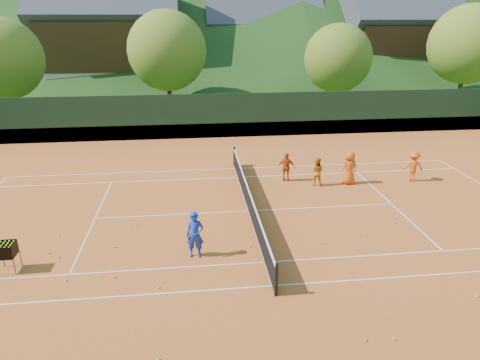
{
  "coord_description": "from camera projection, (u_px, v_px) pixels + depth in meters",
  "views": [
    {
      "loc": [
        -2.29,
        -16.45,
        7.81
      ],
      "look_at": [
        -0.38,
        0.0,
        1.45
      ],
      "focal_mm": 32.0,
      "sensor_mm": 36.0,
      "label": 1
    }
  ],
  "objects": [
    {
      "name": "tree_c",
      "position": [
        338.0,
        58.0,
        35.37
      ],
      "size": [
        5.6,
        5.6,
        7.35
      ],
      "color": "#3D2918",
      "rests_on": "ground"
    },
    {
      "name": "ball_hopper",
      "position": [
        6.0,
        250.0,
        13.74
      ],
      "size": [
        0.57,
        0.57,
        1.0
      ],
      "color": "black",
      "rests_on": "clay_court"
    },
    {
      "name": "chalet_right",
      "position": [
        394.0,
        41.0,
        46.39
      ],
      "size": [
        11.5,
        8.82,
        11.91
      ],
      "color": "beige",
      "rests_on": "ground"
    },
    {
      "name": "tennis_ball_19",
      "position": [
        159.0,
        359.0,
        10.33
      ],
      "size": [
        0.07,
        0.07,
        0.07
      ],
      "primitive_type": "sphere",
      "color": "#C5DF25",
      "rests_on": "clay_court"
    },
    {
      "name": "tennis_ball_2",
      "position": [
        321.0,
        243.0,
        15.63
      ],
      "size": [
        0.07,
        0.07,
        0.07
      ],
      "primitive_type": "sphere",
      "color": "#C5DF25",
      "rests_on": "clay_court"
    },
    {
      "name": "tennis_ball_7",
      "position": [
        115.0,
        247.0,
        15.37
      ],
      "size": [
        0.07,
        0.07,
        0.07
      ],
      "primitive_type": "sphere",
      "color": "#C5DF25",
      "rests_on": "clay_court"
    },
    {
      "name": "chalet_left",
      "position": [
        111.0,
        39.0,
        43.02
      ],
      "size": [
        13.8,
        9.93,
        12.92
      ],
      "color": "beige",
      "rests_on": "ground"
    },
    {
      "name": "tree_a",
      "position": [
        2.0,
        59.0,
        31.52
      ],
      "size": [
        6.0,
        6.0,
        7.88
      ],
      "color": "#3F2719",
      "rests_on": "ground"
    },
    {
      "name": "perimeter_fence",
      "position": [
        249.0,
        184.0,
        17.84
      ],
      "size": [
        40.4,
        24.24,
        3.0
      ],
      "color": "#15301C",
      "rests_on": "clay_court"
    },
    {
      "name": "student_c",
      "position": [
        350.0,
        168.0,
        20.99
      ],
      "size": [
        0.88,
        0.65,
        1.64
      ],
      "primitive_type": "imported",
      "rotation": [
        0.0,
        0.0,
        3.31
      ],
      "color": "#E45614",
      "rests_on": "clay_court"
    },
    {
      "name": "tennis_net",
      "position": [
        249.0,
        200.0,
        18.11
      ],
      "size": [
        0.1,
        12.07,
        1.1
      ],
      "color": "black",
      "rests_on": "clay_court"
    },
    {
      "name": "coach",
      "position": [
        195.0,
        235.0,
        14.54
      ],
      "size": [
        0.65,
        0.46,
        1.67
      ],
      "primitive_type": "imported",
      "rotation": [
        0.0,
        0.0,
        -0.11
      ],
      "color": "#1B35B0",
      "rests_on": "clay_court"
    },
    {
      "name": "tennis_ball_1",
      "position": [
        59.0,
        257.0,
        14.74
      ],
      "size": [
        0.07,
        0.07,
        0.07
      ],
      "primitive_type": "sphere",
      "color": "#C5DF25",
      "rests_on": "clay_court"
    },
    {
      "name": "tennis_ball_20",
      "position": [
        395.0,
        223.0,
        17.15
      ],
      "size": [
        0.07,
        0.07,
        0.07
      ],
      "primitive_type": "sphere",
      "color": "#C5DF25",
      "rests_on": "clay_court"
    },
    {
      "name": "student_d",
      "position": [
        413.0,
        166.0,
        21.38
      ],
      "size": [
        1.09,
        0.76,
        1.54
      ],
      "primitive_type": "imported",
      "rotation": [
        0.0,
        0.0,
        2.94
      ],
      "color": "#F65B15",
      "rests_on": "clay_court"
    },
    {
      "name": "tree_b",
      "position": [
        167.0,
        51.0,
        34.55
      ],
      "size": [
        6.4,
        6.4,
        8.4
      ],
      "color": "#3C2418",
      "rests_on": "ground"
    },
    {
      "name": "student_a",
      "position": [
        317.0,
        171.0,
        20.87
      ],
      "size": [
        0.83,
        0.75,
        1.4
      ],
      "primitive_type": "imported",
      "rotation": [
        0.0,
        0.0,
        2.75
      ],
      "color": "orange",
      "rests_on": "clay_court"
    },
    {
      "name": "tennis_ball_23",
      "position": [
        49.0,
        253.0,
        14.98
      ],
      "size": [
        0.07,
        0.07,
        0.07
      ],
      "primitive_type": "sphere",
      "color": "#C5DF25",
      "rests_on": "clay_court"
    },
    {
      "name": "tennis_ball_0",
      "position": [
        159.0,
        287.0,
        13.08
      ],
      "size": [
        0.07,
        0.07,
        0.07
      ],
      "primitive_type": "sphere",
      "color": "#C5DF25",
      "rests_on": "clay_court"
    },
    {
      "name": "tennis_ball_17",
      "position": [
        66.0,
        280.0,
        13.42
      ],
      "size": [
        0.07,
        0.07,
        0.07
      ],
      "primitive_type": "sphere",
      "color": "#C5DF25",
      "rests_on": "clay_court"
    },
    {
      "name": "tennis_ball_12",
      "position": [
        394.0,
        339.0,
        10.99
      ],
      "size": [
        0.07,
        0.07,
        0.07
      ],
      "primitive_type": "sphere",
      "color": "#C5DF25",
      "rests_on": "clay_court"
    },
    {
      "name": "tennis_ball_14",
      "position": [
        477.0,
        297.0,
        12.64
      ],
      "size": [
        0.07,
        0.07,
        0.07
      ],
      "primitive_type": "sphere",
      "color": "#C5DF25",
      "rests_on": "clay_court"
    },
    {
      "name": "tennis_ball_4",
      "position": [
        365.0,
        234.0,
        16.26
      ],
      "size": [
        0.07,
        0.07,
        0.07
      ],
      "primitive_type": "sphere",
      "color": "#C5DF25",
      "rests_on": "clay_court"
    },
    {
      "name": "tennis_ball_13",
      "position": [
        365.0,
        340.0,
        10.95
      ],
      "size": [
        0.07,
        0.07,
        0.07
      ],
      "primitive_type": "sphere",
      "color": "#C5DF25",
      "rests_on": "clay_court"
    },
    {
      "name": "chalet_mid",
      "position": [
        261.0,
        43.0,
        48.69
      ],
      "size": [
        12.65,
        8.82,
        11.45
      ],
      "color": "beige",
      "rests_on": "ground"
    },
    {
      "name": "tree_d",
      "position": [
        468.0,
        44.0,
        37.24
      ],
      "size": [
        6.8,
        6.8,
        8.93
      ],
      "color": "#432A1A",
      "rests_on": "ground"
    },
    {
      "name": "clay_court",
      "position": [
        249.0,
        211.0,
        18.29
      ],
      "size": [
        40.0,
        24.0,
        0.02
      ],
      "primitive_type": "cube",
      "color": "#C2571F",
      "rests_on": "ground"
    },
    {
      "name": "tennis_ball_18",
      "position": [
        114.0,
        277.0,
        13.58
      ],
      "size": [
        0.07,
        0.07,
        0.07
      ],
      "primitive_type": "sphere",
      "color": "#C5DF25",
      "rests_on": "clay_court"
    },
    {
      "name": "ground",
      "position": [
        249.0,
        211.0,
        18.3
      ],
      "size": [
        400.0,
        400.0,
        0.0
      ],
      "primitive_type": "plane",
      "color": "#2B4C17",
      "rests_on": "ground"
    },
    {
      "name": "tennis_ball_21",
      "position": [
        137.0,
        226.0,
        16.91
      ],
      "size": [
        0.07,
        0.07,
        0.07
      ],
      "primitive_type": "sphere",
      "color": "#C5DF25",
      "rests_on": "clay_court"
    },
    {
      "name": "court_lines",
      "position": [
        249.0,
        211.0,
        18.29
      ],
      "size": [
        23.83,
        11.03,
        0.0
      ],
      "color": "white",
      "rests_on": "clay_court"
    },
    {
      "name": "tennis_ball_16",
      "position": [
        59.0,
        235.0,
        16.17
      ],
      "size": [
        0.07,
        0.07,
        0.07
      ],
      "primitive_type": "sphere",
      "color": "#C5DF25",
      "rests_on": "clay_court"
    },
    {
      "name": "student_b",
      "position": [
        287.0,
        167.0,
        21.38
      ],
      "size": [
        0.92,
        0.6,
        1.46
      ],
      "primitive_type": "imported",
      "rotation": [
        0.0,
        0.0,
        2.83
      ],
      "color": "#D54912",
      "rests_on": "clay_court"
    },
    {
      "name": "tennis_ball_10",
      "position": [
        250.0,
        246.0,
        15.4
      ],
      "size": [
        0.07,
        0.07,
        0.07
      ],
      "primitive_type": "sphere",
      "color": "#C5DF25",
      "rests_on": "clay_court"
    }
  ]
}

